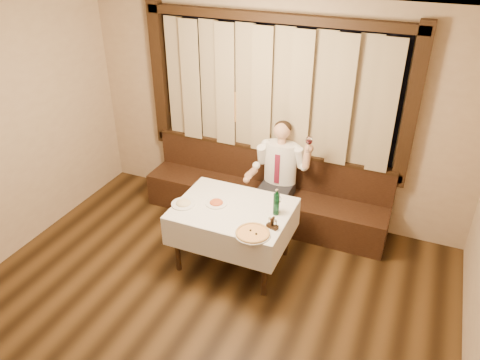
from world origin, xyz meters
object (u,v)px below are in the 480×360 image
at_px(banquette, 264,197).
at_px(pasta_cream, 183,202).
at_px(dining_table, 233,215).
at_px(pizza, 253,233).
at_px(seated_man, 279,169).
at_px(pasta_red, 216,201).
at_px(cruet_caddy, 272,224).
at_px(green_bottle, 276,204).

relative_size(banquette, pasta_cream, 11.85).
bearing_deg(dining_table, pasta_cream, -163.32).
distance_m(pizza, seated_man, 1.32).
relative_size(dining_table, seated_man, 0.90).
height_order(pasta_red, seated_man, seated_man).
distance_m(banquette, pizza, 1.52).
xyz_separation_m(banquette, dining_table, (0.00, -1.02, 0.34)).
relative_size(pasta_red, cruet_caddy, 1.87).
relative_size(banquette, dining_table, 2.52).
bearing_deg(pizza, green_bottle, 78.20).
distance_m(pasta_red, cruet_caddy, 0.75).
distance_m(pasta_cream, seated_man, 1.32).
bearing_deg(green_bottle, cruet_caddy, -78.71).
bearing_deg(dining_table, pizza, -44.33).
distance_m(pizza, pasta_red, 0.69).
bearing_deg(pizza, seated_man, 97.50).
distance_m(banquette, dining_table, 1.08).
bearing_deg(banquette, seated_man, -22.93).
bearing_deg(cruet_caddy, banquette, 129.42).
xyz_separation_m(banquette, cruet_caddy, (0.53, -1.21, 0.49)).
bearing_deg(cruet_caddy, green_bottle, 117.23).
bearing_deg(pasta_red, green_bottle, 5.87).
bearing_deg(pizza, banquette, 105.34).
xyz_separation_m(pasta_cream, seated_man, (0.74, 1.09, 0.03)).
relative_size(pizza, seated_man, 0.26).
bearing_deg(pasta_cream, dining_table, 16.68).
relative_size(pasta_cream, green_bottle, 0.88).
distance_m(pasta_red, seated_man, 1.02).
distance_m(pasta_cream, green_bottle, 1.03).
bearing_deg(dining_table, cruet_caddy, -19.83).
relative_size(dining_table, pasta_cream, 4.70).
bearing_deg(banquette, pizza, -74.66).
distance_m(pizza, cruet_caddy, 0.24).
relative_size(green_bottle, cruet_caddy, 2.35).
distance_m(dining_table, cruet_caddy, 0.58).
xyz_separation_m(green_bottle, seated_man, (-0.26, 0.87, -0.07)).
xyz_separation_m(pizza, pasta_red, (-0.58, 0.37, 0.02)).
height_order(banquette, seated_man, seated_man).
relative_size(dining_table, green_bottle, 4.15).
bearing_deg(pizza, pasta_cream, 166.71).
distance_m(pasta_red, pasta_cream, 0.37).
bearing_deg(seated_man, pizza, -82.50).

